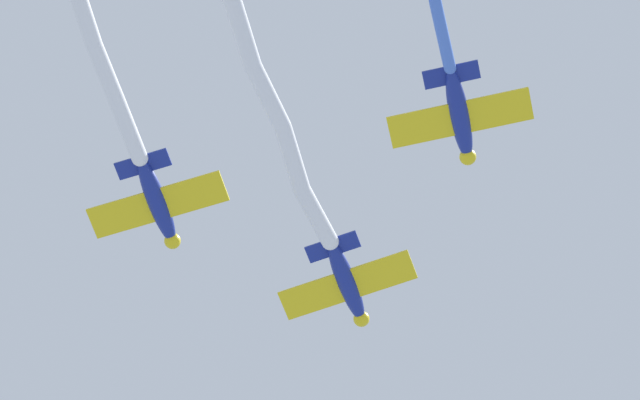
# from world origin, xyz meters

# --- Properties ---
(airplane_lead) EXTENTS (7.28, 5.54, 1.80)m
(airplane_lead) POSITION_xyz_m (5.43, 3.10, 72.73)
(airplane_lead) COLOR navy
(smoke_trail_lead) EXTENTS (6.39, 27.19, 1.91)m
(smoke_trail_lead) POSITION_xyz_m (2.11, 18.69, 72.70)
(smoke_trail_lead) COLOR white
(airplane_left_wing) EXTENTS (7.28, 5.56, 1.80)m
(airplane_left_wing) POSITION_xyz_m (10.93, 12.15, 72.73)
(airplane_left_wing) COLOR navy
(airplane_right_wing) EXTENTS (7.22, 5.56, 1.80)m
(airplane_right_wing) POSITION_xyz_m (-4.13, 7.62, 73.03)
(airplane_right_wing) COLOR navy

